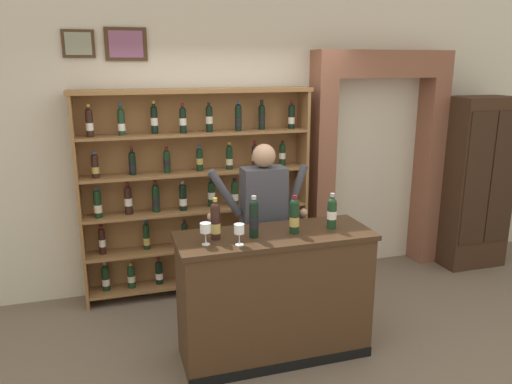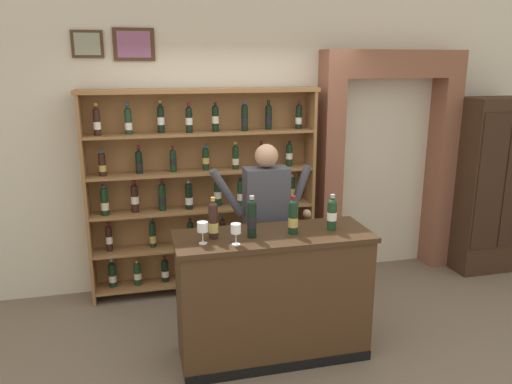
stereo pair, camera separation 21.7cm
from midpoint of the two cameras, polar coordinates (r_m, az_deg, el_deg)
The scene contains 13 objects.
ground_plane at distance 4.33m, azimuth -0.04°, elevation -18.15°, with size 14.00×14.00×0.02m, color #6B5B4C.
back_wall at distance 5.28m, azimuth -5.30°, elevation 6.82°, with size 12.00×0.19×3.24m.
wine_shelf at distance 5.08m, azimuth -8.02°, elevation 0.39°, with size 2.34×0.32×2.09m.
archway_doorway at distance 5.80m, azimuth 12.27°, elevation 4.81°, with size 1.58×0.45×2.46m.
side_cabinet at distance 6.24m, azimuth 22.90°, elevation 1.00°, with size 0.73×0.49×1.97m.
tasting_counter at distance 4.07m, azimuth 0.54°, elevation -11.77°, with size 1.54×0.58×1.04m.
shopkeeper at distance 4.42m, azimuth -0.54°, elevation -2.62°, with size 0.94×0.22×1.66m.
tasting_bottle_super_tuscan at distance 3.73m, azimuth -6.35°, elevation -3.33°, with size 0.07×0.07×0.32m.
tasting_bottle_riserva at distance 3.75m, azimuth -1.91°, elevation -2.99°, with size 0.07×0.07×0.33m.
tasting_bottle_brunello at distance 3.85m, azimuth 2.82°, elevation -2.75°, with size 0.08×0.08×0.30m.
tasting_bottle_chianti at distance 3.99m, azimuth 7.17°, elevation -2.30°, with size 0.08×0.08×0.29m.
wine_glass_right at distance 3.60m, azimuth -3.67°, elevation -4.36°, with size 0.08×0.08×0.16m.
wine_glass_center at distance 3.64m, azimuth -7.52°, elevation -4.24°, with size 0.08×0.08×0.17m.
Camera 1 is at (-1.17, -3.45, 2.33)m, focal length 34.86 mm.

